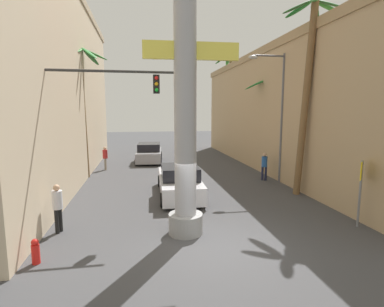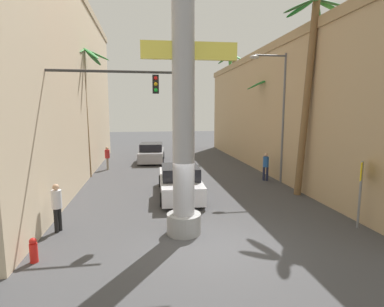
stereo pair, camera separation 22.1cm
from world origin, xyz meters
TOP-DOWN VIEW (x-y plane):
  - ground_plane at (0.00, 10.00)m, footprint 86.69×86.69m
  - building_left at (-9.67, 10.81)m, footprint 8.22×23.91m
  - building_right at (9.67, 11.84)m, footprint 7.77×27.72m
  - neon_sign_pole at (-0.84, 1.23)m, footprint 3.48×1.18m
  - street_lamp at (5.54, 7.83)m, footprint 2.23×0.28m
  - crossing_sign at (5.46, 0.73)m, footprint 0.47×0.47m
  - traffic_light_mast at (-4.32, 3.22)m, footprint 5.01×0.32m
  - car_lead at (-0.45, 5.92)m, footprint 2.17×5.20m
  - car_far at (-1.61, 16.35)m, footprint 2.34×4.61m
  - palm_tree_near_right at (5.68, 5.02)m, footprint 2.86×2.68m
  - palm_tree_mid_right at (6.43, 11.15)m, footprint 3.16×3.16m
  - palm_tree_mid_left at (-5.79, 10.96)m, footprint 3.08×3.09m
  - palm_tree_far_right at (6.37, 19.90)m, footprint 2.73×2.90m
  - pedestrian_curb_left at (-5.20, 2.06)m, footprint 0.44×0.44m
  - pedestrian_far_left at (-4.84, 13.41)m, footprint 0.36×0.36m
  - pedestrian_mid_right at (5.10, 8.36)m, footprint 0.45×0.45m
  - fire_hydrant at (-5.26, -0.12)m, footprint 0.22×0.22m

SIDE VIEW (x-z plane):
  - ground_plane at x=0.00m, z-range 0.00..0.00m
  - fire_hydrant at x=-5.26m, z-range -0.01..0.71m
  - car_lead at x=-0.45m, z-range -0.08..1.48m
  - car_far at x=-1.61m, z-range -0.04..1.52m
  - pedestrian_far_left at x=-4.84m, z-range 0.14..1.81m
  - pedestrian_mid_right at x=5.10m, z-range 0.14..1.83m
  - pedestrian_curb_left at x=-5.20m, z-range 0.14..1.86m
  - crossing_sign at x=5.46m, z-range 0.39..2.85m
  - traffic_light_mast at x=-4.32m, z-range 1.19..6.97m
  - palm_tree_mid_right at x=6.43m, z-range 0.89..7.36m
  - building_right at x=9.67m, z-range 0.01..8.48m
  - street_lamp at x=5.54m, z-range 0.73..8.17m
  - palm_tree_mid_left at x=-5.79m, z-range 0.80..8.82m
  - building_left at x=-9.67m, z-range 0.01..11.26m
  - neon_sign_pole at x=-0.84m, z-range -0.22..11.73m
  - palm_tree_near_right at x=5.68m, z-range 1.08..10.51m
  - palm_tree_far_right at x=6.37m, z-range 1.14..10.73m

